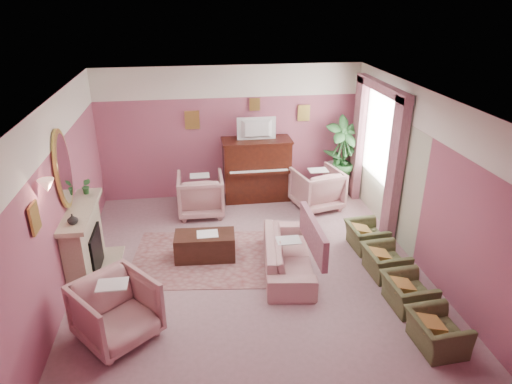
{
  "coord_description": "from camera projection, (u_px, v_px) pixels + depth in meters",
  "views": [
    {
      "loc": [
        -0.82,
        -6.29,
        4.18
      ],
      "look_at": [
        0.15,
        0.4,
        1.17
      ],
      "focal_mm": 32.0,
      "sensor_mm": 36.0,
      "label": 1
    }
  ],
  "objects": [
    {
      "name": "floor",
      "position": [
        250.0,
        267.0,
        7.49
      ],
      "size": [
        5.5,
        6.0,
        0.01
      ],
      "primitive_type": "cube",
      "color": "gray",
      "rests_on": "ground"
    },
    {
      "name": "ceiling",
      "position": [
        249.0,
        97.0,
        6.36
      ],
      "size": [
        5.5,
        6.0,
        0.01
      ],
      "primitive_type": "cube",
      "color": "silver",
      "rests_on": "wall_back"
    },
    {
      "name": "wall_back",
      "position": [
        231.0,
        133.0,
        9.64
      ],
      "size": [
        5.5,
        0.02,
        2.8
      ],
      "primitive_type": "cube",
      "color": "#834B67",
      "rests_on": "floor"
    },
    {
      "name": "wall_front",
      "position": [
        293.0,
        318.0,
        4.21
      ],
      "size": [
        5.5,
        0.02,
        2.8
      ],
      "primitive_type": "cube",
      "color": "#834B67",
      "rests_on": "floor"
    },
    {
      "name": "wall_left",
      "position": [
        61.0,
        200.0,
        6.56
      ],
      "size": [
        0.02,
        6.0,
        2.8
      ],
      "primitive_type": "cube",
      "color": "#834B67",
      "rests_on": "floor"
    },
    {
      "name": "wall_right",
      "position": [
        420.0,
        179.0,
        7.29
      ],
      "size": [
        0.02,
        6.0,
        2.8
      ],
      "primitive_type": "cube",
      "color": "#834B67",
      "rests_on": "floor"
    },
    {
      "name": "picture_rail_band",
      "position": [
        230.0,
        82.0,
        9.19
      ],
      "size": [
        5.5,
        0.01,
        0.65
      ],
      "primitive_type": "cube",
      "color": "white",
      "rests_on": "wall_back"
    },
    {
      "name": "stripe_panel",
      "position": [
        384.0,
        169.0,
        8.59
      ],
      "size": [
        0.01,
        3.0,
        2.15
      ],
      "primitive_type": "cube",
      "color": "beige",
      "rests_on": "wall_right"
    },
    {
      "name": "fireplace_surround",
      "position": [
        84.0,
        243.0,
        7.11
      ],
      "size": [
        0.3,
        1.4,
        1.1
      ],
      "primitive_type": "cube",
      "color": "tan",
      "rests_on": "floor"
    },
    {
      "name": "fireplace_inset",
      "position": [
        92.0,
        251.0,
        7.18
      ],
      "size": [
        0.18,
        0.72,
        0.68
      ],
      "primitive_type": "cube",
      "color": "black",
      "rests_on": "floor"
    },
    {
      "name": "fire_ember",
      "position": [
        96.0,
        261.0,
        7.26
      ],
      "size": [
        0.06,
        0.54,
        0.1
      ],
      "primitive_type": "cube",
      "color": "orange",
      "rests_on": "floor"
    },
    {
      "name": "mantel_shelf",
      "position": [
        80.0,
        211.0,
        6.88
      ],
      "size": [
        0.4,
        1.55,
        0.07
      ],
      "primitive_type": "cube",
      "color": "tan",
      "rests_on": "fireplace_surround"
    },
    {
      "name": "hearth",
      "position": [
        102.0,
        271.0,
        7.36
      ],
      "size": [
        0.55,
        1.5,
        0.02
      ],
      "primitive_type": "cube",
      "color": "tan",
      "rests_on": "floor"
    },
    {
      "name": "mirror_frame",
      "position": [
        63.0,
        169.0,
        6.59
      ],
      "size": [
        0.04,
        0.72,
        1.2
      ],
      "primitive_type": "ellipsoid",
      "color": "gold",
      "rests_on": "wall_left"
    },
    {
      "name": "mirror_glass",
      "position": [
        65.0,
        169.0,
        6.59
      ],
      "size": [
        0.01,
        0.6,
        1.06
      ],
      "primitive_type": "ellipsoid",
      "color": "silver",
      "rests_on": "wall_left"
    },
    {
      "name": "sconce_shade",
      "position": [
        47.0,
        186.0,
        5.58
      ],
      "size": [
        0.2,
        0.2,
        0.16
      ],
      "primitive_type": "cone",
      "color": "tan",
      "rests_on": "wall_left"
    },
    {
      "name": "piano",
      "position": [
        257.0,
        170.0,
        9.72
      ],
      "size": [
        1.4,
        0.6,
        1.3
      ],
      "primitive_type": "cube",
      "color": "#36140C",
      "rests_on": "floor"
    },
    {
      "name": "piano_keyshelf",
      "position": [
        259.0,
        173.0,
        9.37
      ],
      "size": [
        1.3,
        0.12,
        0.06
      ],
      "primitive_type": "cube",
      "color": "#36140C",
      "rests_on": "piano"
    },
    {
      "name": "piano_keys",
      "position": [
        259.0,
        171.0,
        9.36
      ],
      "size": [
        1.2,
        0.08,
        0.02
      ],
      "primitive_type": "cube",
      "color": "white",
      "rests_on": "piano"
    },
    {
      "name": "piano_top",
      "position": [
        257.0,
        140.0,
        9.45
      ],
      "size": [
        1.45,
        0.65,
        0.04
      ],
      "primitive_type": "cube",
      "color": "#36140C",
      "rests_on": "piano"
    },
    {
      "name": "television",
      "position": [
        257.0,
        128.0,
        9.29
      ],
      "size": [
        0.8,
        0.12,
        0.48
      ],
      "primitive_type": "imported",
      "color": "black",
      "rests_on": "piano"
    },
    {
      "name": "print_back_left",
      "position": [
        192.0,
        120.0,
        9.36
      ],
      "size": [
        0.3,
        0.03,
        0.38
      ],
      "primitive_type": "cube",
      "color": "gold",
      "rests_on": "wall_back"
    },
    {
      "name": "print_back_right",
      "position": [
        304.0,
        113.0,
        9.65
      ],
      "size": [
        0.26,
        0.03,
        0.34
      ],
      "primitive_type": "cube",
      "color": "gold",
      "rests_on": "wall_back"
    },
    {
      "name": "print_back_mid",
      "position": [
        255.0,
        104.0,
        9.42
      ],
      "size": [
        0.22,
        0.03,
        0.26
      ],
      "primitive_type": "cube",
      "color": "gold",
      "rests_on": "wall_back"
    },
    {
      "name": "print_left_wall",
      "position": [
        35.0,
        218.0,
        5.35
      ],
      "size": [
        0.03,
        0.28,
        0.36
      ],
      "primitive_type": "cube",
      "color": "gold",
      "rests_on": "wall_left"
    },
    {
      "name": "window_blind",
      "position": [
        381.0,
        133.0,
        8.56
      ],
      "size": [
        0.03,
        1.4,
        1.8
      ],
      "primitive_type": "cube",
      "color": "silver",
      "rests_on": "wall_right"
    },
    {
      "name": "curtain_left",
      "position": [
        395.0,
        171.0,
        7.88
      ],
      "size": [
        0.16,
        0.34,
        2.6
      ],
      "primitive_type": "cube",
      "color": "#8E5664",
      "rests_on": "floor"
    },
    {
      "name": "curtain_right",
      "position": [
        358.0,
        139.0,
        9.54
      ],
      "size": [
        0.16,
        0.34,
        2.6
      ],
      "primitive_type": "cube",
      "color": "#8E5664",
      "rests_on": "floor"
    },
    {
      "name": "pelmet",
      "position": [
        382.0,
        88.0,
        8.2
      ],
      "size": [
        0.16,
        2.2,
        0.16
      ],
      "primitive_type": "cube",
      "color": "#8E5664",
      "rests_on": "wall_right"
    },
    {
      "name": "mantel_plant",
      "position": [
        86.0,
        186.0,
        7.31
      ],
      "size": [
        0.16,
        0.16,
        0.28
      ],
      "primitive_type": "imported",
      "color": "#29622D",
      "rests_on": "mantel_shelf"
    },
    {
      "name": "mantel_vase",
      "position": [
        73.0,
        219.0,
        6.39
      ],
      "size": [
        0.16,
        0.16,
        0.16
      ],
      "primitive_type": "imported",
      "color": "white",
      "rests_on": "mantel_shelf"
    },
    {
      "name": "area_rug",
      "position": [
        207.0,
        258.0,
        7.74
      ],
      "size": [
        2.7,
        2.09,
        0.01
      ],
      "primitive_type": "cube",
      "rotation": [
        0.0,
        0.0,
        -0.12
      ],
      "color": "#925E5F",
      "rests_on": "floor"
    },
    {
      "name": "coffee_table",
      "position": [
        205.0,
        246.0,
        7.67
      ],
      "size": [
        1.03,
        0.56,
        0.45
      ],
      "primitive_type": "cube",
      "rotation": [
        0.0,
        0.0,
        -0.06
      ],
      "color": "#331C13",
      "rests_on": "floor"
    },
    {
      "name": "table_paper",
      "position": [
        207.0,
        234.0,
        7.58
      ],
      "size": [
        0.35,
        0.28,
        0.01
      ],
      "primitive_type": "cube",
      "color": "white",
      "rests_on": "coffee_table"
    },
    {
      "name": "sofa",
      "position": [
        288.0,
        249.0,
        7.29
      ],
      "size": [
        0.62,
        1.87,
        0.76
      ],
      "primitive_type": "imported",
      "color": "tan",
      "rests_on": "floor"
    },
    {
      "name": "sofa_throw",
      "position": [
        313.0,
        235.0,
        7.26
      ],
      "size": [
        0.09,
        1.42,
        0.52
      ],
      "primitive_type": "cube",
      "color": "#8E5664",
      "rests_on": "sofa"
    },
    {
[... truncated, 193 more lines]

